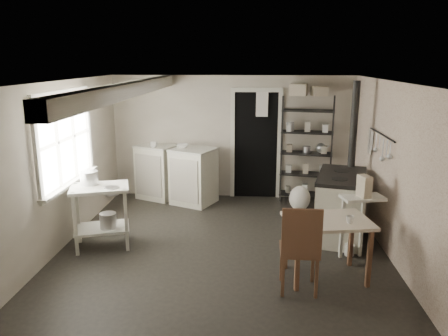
# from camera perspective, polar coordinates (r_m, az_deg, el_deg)

# --- Properties ---
(floor) EXTENTS (5.00, 5.00, 0.00)m
(floor) POSITION_cam_1_polar(r_m,az_deg,el_deg) (6.19, -0.20, -10.61)
(floor) COLOR black
(floor) RESTS_ON ground
(ceiling) EXTENTS (5.00, 5.00, 0.00)m
(ceiling) POSITION_cam_1_polar(r_m,az_deg,el_deg) (5.64, -0.22, 11.18)
(ceiling) COLOR white
(ceiling) RESTS_ON wall_back
(wall_back) EXTENTS (4.50, 0.02, 2.30)m
(wall_back) POSITION_cam_1_polar(r_m,az_deg,el_deg) (8.25, 1.06, 4.02)
(wall_back) COLOR #B8AE9D
(wall_back) RESTS_ON ground
(wall_front) EXTENTS (4.50, 0.02, 2.30)m
(wall_front) POSITION_cam_1_polar(r_m,az_deg,el_deg) (3.45, -3.27, -10.45)
(wall_front) COLOR #B8AE9D
(wall_front) RESTS_ON ground
(wall_left) EXTENTS (0.02, 5.00, 2.30)m
(wall_left) POSITION_cam_1_polar(r_m,az_deg,el_deg) (6.37, -20.82, 0.12)
(wall_left) COLOR #B8AE9D
(wall_left) RESTS_ON ground
(wall_right) EXTENTS (0.02, 5.00, 2.30)m
(wall_right) POSITION_cam_1_polar(r_m,az_deg,el_deg) (6.08, 21.47, -0.58)
(wall_right) COLOR #B8AE9D
(wall_right) RESTS_ON ground
(window) EXTENTS (0.12, 1.76, 1.28)m
(window) POSITION_cam_1_polar(r_m,az_deg,el_deg) (6.47, -20.12, 3.55)
(window) COLOR beige
(window) RESTS_ON wall_left
(doorway) EXTENTS (0.96, 0.10, 2.08)m
(doorway) POSITION_cam_1_polar(r_m,az_deg,el_deg) (8.24, 4.18, 2.91)
(doorway) COLOR beige
(doorway) RESTS_ON ground
(ceiling_beam) EXTENTS (0.18, 5.00, 0.18)m
(ceiling_beam) POSITION_cam_1_polar(r_m,az_deg,el_deg) (5.85, -12.20, 9.99)
(ceiling_beam) COLOR beige
(ceiling_beam) RESTS_ON ceiling
(wallpaper_panel) EXTENTS (0.01, 5.00, 2.30)m
(wallpaper_panel) POSITION_cam_1_polar(r_m,az_deg,el_deg) (6.07, 21.38, -0.58)
(wallpaper_panel) COLOR beige
(wallpaper_panel) RESTS_ON wall_right
(utensil_rail) EXTENTS (0.06, 1.20, 0.44)m
(utensil_rail) POSITION_cam_1_polar(r_m,az_deg,el_deg) (6.54, 19.75, 4.14)
(utensil_rail) COLOR silver
(utensil_rail) RESTS_ON wall_right
(prep_table) EXTENTS (0.91, 0.76, 0.89)m
(prep_table) POSITION_cam_1_polar(r_m,az_deg,el_deg) (6.38, -15.68, -6.52)
(prep_table) COLOR beige
(prep_table) RESTS_ON ground
(stockpot) EXTENTS (0.30, 0.30, 0.27)m
(stockpot) POSITION_cam_1_polar(r_m,az_deg,el_deg) (6.35, -17.18, -1.58)
(stockpot) COLOR silver
(stockpot) RESTS_ON prep_table
(saucepan) EXTENTS (0.21, 0.21, 0.11)m
(saucepan) POSITION_cam_1_polar(r_m,az_deg,el_deg) (6.11, -14.46, -2.88)
(saucepan) COLOR silver
(saucepan) RESTS_ON prep_table
(bucket) EXTENTS (0.24, 0.24, 0.25)m
(bucket) POSITION_cam_1_polar(r_m,az_deg,el_deg) (6.32, -14.89, -6.79)
(bucket) COLOR silver
(bucket) RESTS_ON prep_table
(base_cabinets) EXTENTS (1.69, 1.24, 1.02)m
(base_cabinets) POSITION_cam_1_polar(r_m,az_deg,el_deg) (8.20, -6.27, -1.06)
(base_cabinets) COLOR silver
(base_cabinets) RESTS_ON ground
(mixing_bowl) EXTENTS (0.32, 0.32, 0.07)m
(mixing_bowl) POSITION_cam_1_polar(r_m,az_deg,el_deg) (7.99, -5.49, 2.23)
(mixing_bowl) COLOR white
(mixing_bowl) RESTS_ON base_cabinets
(counter_cup) EXTENTS (0.14, 0.14, 0.10)m
(counter_cup) POSITION_cam_1_polar(r_m,az_deg,el_deg) (8.06, -9.18, 2.31)
(counter_cup) COLOR white
(counter_cup) RESTS_ON base_cabinets
(shelf_rack) EXTENTS (0.97, 0.51, 1.96)m
(shelf_rack) POSITION_cam_1_polar(r_m,az_deg,el_deg) (8.14, 10.73, 2.21)
(shelf_rack) COLOR black
(shelf_rack) RESTS_ON ground
(shelf_jar) EXTENTS (0.09, 0.09, 0.18)m
(shelf_jar) POSITION_cam_1_polar(r_m,az_deg,el_deg) (8.02, 8.46, 5.12)
(shelf_jar) COLOR white
(shelf_jar) RESTS_ON shelf_rack
(storage_box_a) EXTENTS (0.35, 0.32, 0.21)m
(storage_box_a) POSITION_cam_1_polar(r_m,az_deg,el_deg) (7.94, 9.68, 9.70)
(storage_box_a) COLOR beige
(storage_box_a) RESTS_ON shelf_rack
(storage_box_b) EXTENTS (0.28, 0.27, 0.16)m
(storage_box_b) POSITION_cam_1_polar(r_m,az_deg,el_deg) (7.97, 12.32, 9.44)
(storage_box_b) COLOR beige
(storage_box_b) RESTS_ON shelf_rack
(stove) EXTENTS (0.93, 1.33, 0.95)m
(stove) POSITION_cam_1_polar(r_m,az_deg,el_deg) (6.71, 14.94, -5.07)
(stove) COLOR silver
(stove) RESTS_ON ground
(stovepipe) EXTENTS (0.12, 0.12, 1.48)m
(stovepipe) POSITION_cam_1_polar(r_m,az_deg,el_deg) (6.96, 16.60, 5.26)
(stovepipe) COLOR black
(stovepipe) RESTS_ON stove
(side_ledge) EXTENTS (0.60, 0.41, 0.85)m
(side_ledge) POSITION_cam_1_polar(r_m,az_deg,el_deg) (6.11, 17.39, -7.25)
(side_ledge) COLOR beige
(side_ledge) RESTS_ON ground
(oats_box) EXTENTS (0.17, 0.22, 0.28)m
(oats_box) POSITION_cam_1_polar(r_m,az_deg,el_deg) (5.91, 17.86, -2.09)
(oats_box) COLOR beige
(oats_box) RESTS_ON side_ledge
(work_table) EXTENTS (1.08, 0.84, 0.75)m
(work_table) POSITION_cam_1_polar(r_m,az_deg,el_deg) (5.45, 13.16, -10.15)
(work_table) COLOR beige
(work_table) RESTS_ON ground
(table_cup) EXTENTS (0.10, 0.10, 0.08)m
(table_cup) POSITION_cam_1_polar(r_m,az_deg,el_deg) (5.24, 16.14, -6.37)
(table_cup) COLOR white
(table_cup) RESTS_ON work_table
(chair) EXTENTS (0.44, 0.46, 1.05)m
(chair) POSITION_cam_1_polar(r_m,az_deg,el_deg) (5.09, 9.79, -10.50)
(chair) COLOR brown
(chair) RESTS_ON ground
(flour_sack) EXTENTS (0.42, 0.37, 0.44)m
(flour_sack) POSITION_cam_1_polar(r_m,az_deg,el_deg) (7.74, 9.87, -3.80)
(flour_sack) COLOR silver
(flour_sack) RESTS_ON ground
(floor_crock) EXTENTS (0.16, 0.16, 0.16)m
(floor_crock) POSITION_cam_1_polar(r_m,az_deg,el_deg) (6.23, 16.05, -10.27)
(floor_crock) COLOR white
(floor_crock) RESTS_ON ground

